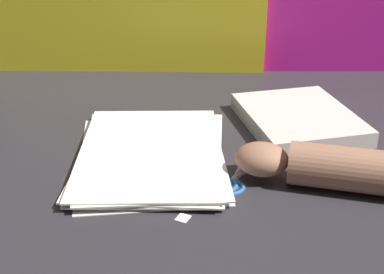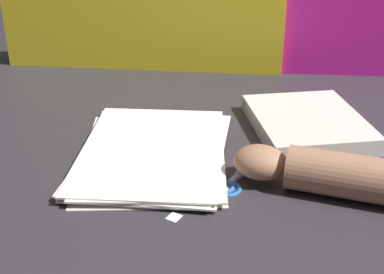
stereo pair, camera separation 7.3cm
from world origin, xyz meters
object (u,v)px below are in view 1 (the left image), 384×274
(hand_forearm, at_px, (336,168))
(paper_stack, at_px, (151,153))
(book_closed, at_px, (298,119))
(scissors, at_px, (233,179))

(hand_forearm, bearing_deg, paper_stack, 160.81)
(paper_stack, relative_size, hand_forearm, 1.17)
(book_closed, bearing_deg, scissors, -125.09)
(scissors, distance_m, hand_forearm, 0.17)
(paper_stack, relative_size, scissors, 2.68)
(paper_stack, xyz_separation_m, hand_forearm, (0.31, -0.11, 0.03))
(hand_forearm, bearing_deg, scissors, 172.48)
(paper_stack, bearing_deg, hand_forearm, -19.19)
(paper_stack, distance_m, hand_forearm, 0.33)
(book_closed, xyz_separation_m, scissors, (-0.15, -0.22, -0.01))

